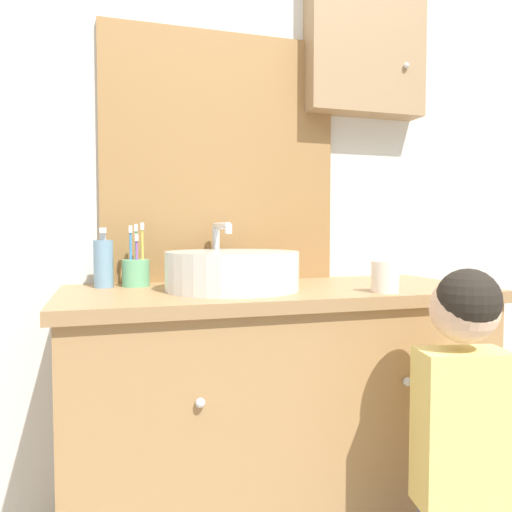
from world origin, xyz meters
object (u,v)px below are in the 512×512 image
object	(u,v)px
child_figure	(462,429)
drinking_cup	(385,277)
soap_dispenser	(103,263)
sink_basin	(232,270)
toothbrush_holder	(136,271)

from	to	relation	value
child_figure	drinking_cup	bearing A→B (deg)	102.50
soap_dispenser	child_figure	size ratio (longest dim) A/B	0.20
soap_dispenser	sink_basin	bearing A→B (deg)	-25.33
soap_dispenser	drinking_cup	xyz separation A→B (m)	(0.76, -0.36, -0.03)
sink_basin	drinking_cup	size ratio (longest dim) A/B	5.01
sink_basin	drinking_cup	bearing A→B (deg)	-25.09
child_figure	soap_dispenser	bearing A→B (deg)	143.07
sink_basin	soap_dispenser	xyz separation A→B (m)	(-0.36, 0.17, 0.02)
sink_basin	toothbrush_holder	world-z (taller)	sink_basin
child_figure	drinking_cup	xyz separation A→B (m)	(-0.06, 0.25, 0.34)
sink_basin	child_figure	bearing A→B (deg)	-44.25
sink_basin	drinking_cup	xyz separation A→B (m)	(0.39, -0.18, -0.01)
drinking_cup	soap_dispenser	bearing A→B (deg)	154.80
sink_basin	soap_dispenser	bearing A→B (deg)	154.67
toothbrush_holder	child_figure	distance (m)	1.00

